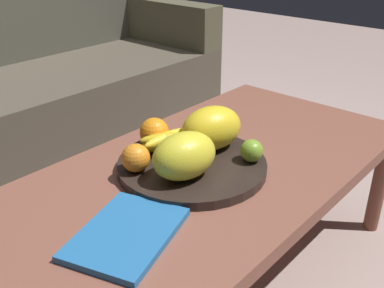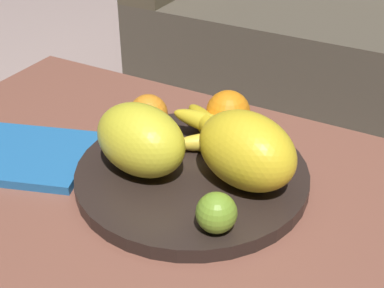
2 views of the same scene
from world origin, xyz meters
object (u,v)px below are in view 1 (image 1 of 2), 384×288
Objects in this scene: coffee_table at (209,178)px; melon_large_front at (212,128)px; couch at (36,91)px; orange_left at (136,158)px; magazine at (127,234)px; banana_bunch at (169,143)px; fruit_bowl at (192,165)px; apple_front at (252,151)px; orange_front at (154,132)px; melon_smaller_beside at (184,156)px.

coffee_table is 7.12× the size of melon_large_front.
couch is 23.34× the size of orange_left.
couch reaches higher than melon_large_front.
orange_left is 0.24m from magazine.
banana_bunch is at bearing 10.59° from magazine.
apple_front is (0.10, -0.12, 0.04)m from fruit_bowl.
melon_large_front reaches higher than orange_front.
magazine is (-0.30, -0.17, -0.04)m from banana_bunch.
coffee_table is 4.99× the size of magazine.
melon_large_front is 0.13m from apple_front.
melon_smaller_beside is (-0.07, -0.04, 0.07)m from fruit_bowl.
fruit_bowl reaches higher than magazine.
orange_front is 0.15m from orange_left.
orange_front is at bearing 89.38° from banana_bunch.
banana_bunch is at bearing -90.62° from orange_front.
magazine is (-0.40, -0.10, -0.08)m from melon_large_front.
apple_front is (0.06, -0.10, 0.09)m from coffee_table.
melon_large_front is at bearing -95.12° from couch.
couch is 20.68× the size of orange_front.
magazine is (-0.35, -0.07, 0.05)m from coffee_table.
orange_left is at bearing -107.20° from couch.
fruit_bowl is at bearing -28.73° from orange_left.
magazine is at bearing -143.29° from orange_front.
orange_left is (-0.32, -1.04, 0.15)m from couch.
melon_smaller_beside is (-0.26, -1.15, 0.17)m from couch.
melon_smaller_beside is 2.04× the size of orange_front.
banana_bunch reaches higher than fruit_bowl.
melon_large_front is (-0.10, -1.10, 0.18)m from couch.
apple_front is at bearing -62.22° from banana_bunch.
melon_smaller_beside is at bearing 156.70° from apple_front.
couch is 9.70× the size of melon_large_front.
melon_smaller_beside reaches higher than magazine.
melon_large_front is 0.23m from orange_left.
couch reaches higher than orange_left.
couch is 4.31× the size of fruit_bowl.
fruit_bowl is 5.42× the size of orange_left.
apple_front is (0.01, -0.13, -0.03)m from melon_large_front.
fruit_bowl is 0.15m from orange_front.
couch is at bearing 84.88° from melon_large_front.
orange_front is (-0.00, 0.14, 0.05)m from fruit_bowl.
apple_front reaches higher than fruit_bowl.
orange_front is at bearing 112.07° from apple_front.
melon_smaller_beside is at bearing -102.92° from couch.
orange_left is at bearing 141.21° from apple_front.
melon_smaller_beside is at bearing -170.31° from coffee_table.
couch is 1.06m from banana_bunch.
couch is 10.25× the size of banana_bunch.
couch is at bearing 78.86° from orange_front.
orange_left is at bearing 151.27° from fruit_bowl.
melon_large_front is at bearing 6.34° from fruit_bowl.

